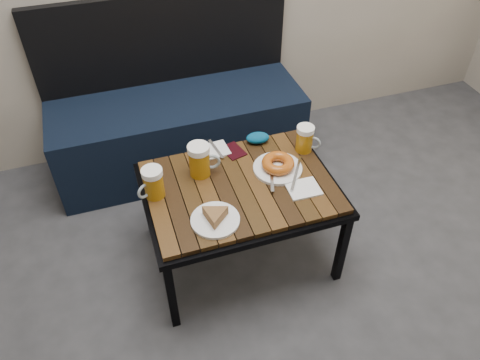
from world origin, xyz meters
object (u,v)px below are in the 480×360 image
object	(u,v)px
passport_navy	(207,218)
plate_pie	(215,217)
knit_pouch	(258,138)
beer_mug_right	(305,139)
beer_mug_left	(153,183)
beer_mug_centre	(200,160)
plate_bagel	(278,165)
cafe_table	(240,192)
bench	(178,124)
passport_burgundy	(233,151)

from	to	relation	value
passport_navy	plate_pie	bearing A→B (deg)	29.91
knit_pouch	beer_mug_right	bearing A→B (deg)	-33.86
beer_mug_left	knit_pouch	distance (m)	0.58
beer_mug_centre	knit_pouch	world-z (taller)	beer_mug_centre
plate_pie	plate_bagel	world-z (taller)	plate_bagel
cafe_table	plate_pie	xyz separation A→B (m)	(-0.16, -0.17, 0.07)
bench	knit_pouch	bearing A→B (deg)	-62.18
beer_mug_right	passport_navy	distance (m)	0.62
cafe_table	knit_pouch	size ratio (longest dim) A/B	7.55
cafe_table	passport_burgundy	world-z (taller)	passport_burgundy
beer_mug_left	passport_burgundy	distance (m)	0.45
cafe_table	knit_pouch	xyz separation A→B (m)	(0.17, 0.26, 0.07)
plate_pie	knit_pouch	xyz separation A→B (m)	(0.34, 0.43, 0.00)
plate_pie	plate_bagel	bearing A→B (deg)	31.01
passport_navy	passport_burgundy	distance (m)	0.44
bench	beer_mug_centre	xyz separation A→B (m)	(-0.03, -0.68, 0.28)
beer_mug_left	knit_pouch	world-z (taller)	beer_mug_left
cafe_table	plate_bagel	distance (m)	0.21
beer_mug_right	plate_pie	bearing A→B (deg)	-110.83
cafe_table	beer_mug_right	xyz separation A→B (m)	(0.36, 0.13, 0.11)
beer_mug_left	passport_navy	distance (m)	0.27
knit_pouch	passport_navy	bearing A→B (deg)	-131.63
passport_burgundy	knit_pouch	world-z (taller)	knit_pouch
plate_bagel	knit_pouch	bearing A→B (deg)	94.39
plate_bagel	passport_burgundy	world-z (taller)	plate_bagel
bench	passport_burgundy	distance (m)	0.63
passport_navy	passport_burgundy	world-z (taller)	same
beer_mug_left	plate_bagel	world-z (taller)	beer_mug_left
passport_navy	beer_mug_left	bearing A→B (deg)	-158.02
beer_mug_right	plate_bagel	xyz separation A→B (m)	(-0.17, -0.09, -0.04)
beer_mug_centre	plate_bagel	distance (m)	0.35
passport_navy	passport_burgundy	size ratio (longest dim) A/B	1.01
passport_navy	knit_pouch	xyz separation A→B (m)	(0.36, 0.41, 0.02)
cafe_table	beer_mug_centre	distance (m)	0.22
bench	plate_bagel	size ratio (longest dim) A/B	5.12
beer_mug_centre	knit_pouch	size ratio (longest dim) A/B	1.39
beer_mug_right	knit_pouch	size ratio (longest dim) A/B	1.18
cafe_table	passport_navy	size ratio (longest dim) A/B	7.15
plate_pie	knit_pouch	size ratio (longest dim) A/B	1.78
cafe_table	plate_bagel	xyz separation A→B (m)	(0.19, 0.04, 0.07)
plate_bagel	knit_pouch	distance (m)	0.22
plate_pie	knit_pouch	world-z (taller)	plate_pie
plate_pie	passport_navy	world-z (taller)	plate_pie
bench	cafe_table	xyz separation A→B (m)	(0.11, -0.80, 0.16)
passport_navy	beer_mug_centre	bearing A→B (deg)	151.26
plate_pie	passport_navy	distance (m)	0.04
beer_mug_left	plate_bagel	bearing A→B (deg)	149.87
passport_burgundy	beer_mug_left	bearing A→B (deg)	-171.51
plate_bagel	passport_burgundy	bearing A→B (deg)	128.74
cafe_table	beer_mug_centre	xyz separation A→B (m)	(-0.14, 0.12, 0.12)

